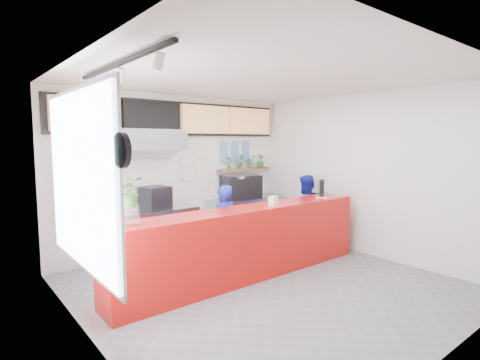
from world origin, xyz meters
TOP-DOWN VIEW (x-y plane):
  - floor at (0.00, 0.00)m, footprint 5.00×5.00m
  - ceiling at (0.00, 0.00)m, footprint 5.00×5.00m
  - wall_back at (0.00, 2.50)m, footprint 5.00×0.00m
  - wall_left at (-2.50, 0.00)m, footprint 0.00×5.00m
  - wall_right at (2.50, 0.00)m, footprint 0.00×5.00m
  - service_counter at (0.00, 0.40)m, footprint 4.50×0.60m
  - cream_band at (0.00, 2.49)m, footprint 5.00×0.02m
  - prep_bench at (-0.80, 2.20)m, footprint 1.80×0.60m
  - panini_oven at (-0.66, 2.20)m, footprint 0.51×0.51m
  - extraction_hood at (-0.80, 2.15)m, footprint 1.20×0.70m
  - hood_lip at (-0.80, 2.15)m, footprint 1.20×0.69m
  - right_bench at (1.50, 2.20)m, footprint 1.80×0.60m
  - espresso_machine at (1.32, 2.20)m, footprint 0.86×0.68m
  - espresso_tray at (1.32, 2.20)m, footprint 0.75×0.62m
  - herb_shelf at (1.60, 2.40)m, footprint 1.40×0.18m
  - menu_board_far_left at (-1.75, 2.38)m, footprint 1.10×0.10m
  - menu_board_mid_left at (-0.59, 2.38)m, footprint 1.10×0.10m
  - menu_board_mid_right at (0.57, 2.38)m, footprint 1.10×0.10m
  - menu_board_far_right at (1.73, 2.38)m, footprint 1.10×0.10m
  - soffit at (0.00, 2.46)m, footprint 4.80×0.04m
  - window_pane at (-2.47, 0.30)m, footprint 0.04×2.20m
  - window_frame at (-2.45, 0.30)m, footprint 0.03×2.30m
  - wall_clock_rim at (-2.46, -0.90)m, footprint 0.05×0.30m
  - wall_clock_face at (-2.43, -0.90)m, footprint 0.02×0.26m
  - track_rail at (-2.10, 0.00)m, footprint 0.05×2.40m
  - dec_plate_a at (0.15, 2.47)m, footprint 0.24×0.03m
  - dec_plate_b at (0.45, 2.47)m, footprint 0.24×0.03m
  - dec_plate_c at (0.15, 2.47)m, footprint 0.24×0.03m
  - dec_plate_d at (0.50, 2.47)m, footprint 0.24×0.03m
  - photo_frame_a at (1.10, 2.48)m, footprint 0.20×0.02m
  - photo_frame_b at (1.40, 2.48)m, footprint 0.20×0.02m
  - photo_frame_c at (1.70, 2.48)m, footprint 0.20×0.02m
  - photo_frame_d at (1.10, 2.48)m, footprint 0.20×0.02m
  - photo_frame_e at (1.40, 2.48)m, footprint 0.20×0.02m
  - photo_frame_f at (1.70, 2.48)m, footprint 0.20×0.02m
  - staff_center at (-0.09, 0.89)m, footprint 0.53×0.37m
  - staff_right at (2.07, 1.03)m, footprint 0.84×0.75m
  - herb_a at (1.17, 2.40)m, footprint 0.16×0.13m
  - herb_b at (1.48, 2.40)m, footprint 0.21×0.18m
  - herb_c at (1.78, 2.40)m, footprint 0.27×0.25m
  - herb_d at (2.08, 2.40)m, footprint 0.18×0.17m
  - glass_vase at (-1.87, 0.38)m, footprint 0.26×0.26m
  - basil_vase at (-1.87, 0.38)m, footprint 0.43×0.41m
  - napkin_holder at (0.50, 0.34)m, footprint 0.18×0.14m
  - white_plate at (1.71, 0.34)m, footprint 0.19×0.19m
  - pepper_mill at (1.71, 0.34)m, footprint 0.10×0.10m

SIDE VIEW (x-z plane):
  - floor at x=0.00m, z-range 0.00..0.00m
  - prep_bench at x=-0.80m, z-range 0.00..0.90m
  - right_bench at x=1.50m, z-range 0.00..0.90m
  - service_counter at x=0.00m, z-range 0.00..1.10m
  - staff_center at x=-0.09m, z-range 0.00..1.42m
  - staff_right at x=2.07m, z-range 0.00..1.44m
  - panini_oven at x=-0.66m, z-range 0.90..1.31m
  - white_plate at x=1.71m, z-range 1.10..1.11m
  - espresso_machine at x=1.32m, z-range 0.90..1.40m
  - napkin_holder at x=0.50m, z-range 1.10..1.24m
  - glass_vase at x=-1.87m, z-range 1.10..1.35m
  - pepper_mill at x=1.71m, z-range 1.11..1.43m
  - espresso_tray at x=1.32m, z-range 1.35..1.41m
  - dec_plate_c at x=0.15m, z-range 1.33..1.57m
  - wall_back at x=0.00m, z-range -1.00..4.00m
  - wall_left at x=-2.50m, z-range -1.00..4.00m
  - wall_right at x=2.50m, z-range -1.00..4.00m
  - herb_shelf at x=1.60m, z-range 1.48..1.52m
  - basil_vase at x=-1.87m, z-range 1.32..1.70m
  - dec_plate_b at x=0.45m, z-range 1.53..1.77m
  - herb_c at x=1.78m, z-range 1.52..1.79m
  - herb_a at x=1.17m, z-range 1.52..1.80m
  - herb_d at x=2.08m, z-range 1.52..1.82m
  - herb_b at x=1.48m, z-range 1.52..1.84m
  - window_pane at x=-2.47m, z-range 0.75..2.65m
  - window_frame at x=-2.45m, z-range 0.70..2.70m
  - dec_plate_a at x=0.15m, z-range 1.63..1.87m
  - photo_frame_d at x=1.10m, z-range 1.62..1.88m
  - photo_frame_e at x=1.40m, z-range 1.62..1.88m
  - photo_frame_f at x=1.70m, z-range 1.62..1.88m
  - dec_plate_d at x=0.50m, z-range 1.78..2.02m
  - hood_lip at x=-0.80m, z-range 1.79..2.11m
  - photo_frame_a at x=1.10m, z-range 1.88..2.12m
  - photo_frame_b at x=1.40m, z-range 1.88..2.12m
  - photo_frame_c at x=1.70m, z-range 1.88..2.12m
  - wall_clock_rim at x=-2.46m, z-range 1.90..2.20m
  - wall_clock_face at x=-2.43m, z-range 1.92..2.18m
  - extraction_hood at x=-0.80m, z-range 1.98..2.32m
  - menu_board_far_left at x=-1.75m, z-range 2.27..2.82m
  - menu_board_mid_left at x=-0.59m, z-range 2.27..2.82m
  - menu_board_mid_right at x=0.57m, z-range 2.27..2.82m
  - menu_board_far_right at x=1.73m, z-range 2.27..2.82m
  - soffit at x=0.00m, z-range 2.22..2.88m
  - cream_band at x=0.00m, z-range 2.20..3.00m
  - track_rail at x=-2.10m, z-range 2.92..2.96m
  - ceiling at x=0.00m, z-range 3.00..3.00m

